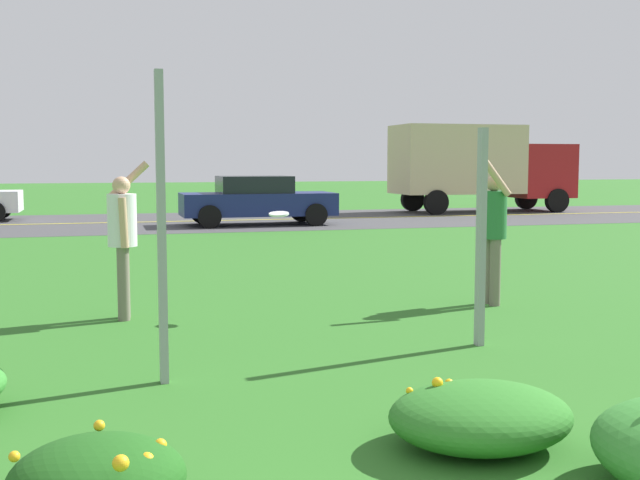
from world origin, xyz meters
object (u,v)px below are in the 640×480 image
object	(u,v)px
sign_post_by_roadside	(481,238)
person_catcher_green_shirt	(493,227)
box_truck_red	(479,163)
person_thrower_white_shirt	(123,233)
car_navy_center_right	(257,200)
frisbee_white	(279,214)
sign_post_near_path	(162,229)

from	to	relation	value
sign_post_by_roadside	person_catcher_green_shirt	xyz separation A→B (m)	(1.22, 2.06, -0.08)
sign_post_by_roadside	box_truck_red	distance (m)	22.12
sign_post_by_roadside	person_thrower_white_shirt	bearing A→B (deg)	145.67
car_navy_center_right	box_truck_red	xyz separation A→B (m)	(9.16, 3.86, 1.06)
person_catcher_green_shirt	car_navy_center_right	world-z (taller)	person_catcher_green_shirt
frisbee_white	sign_post_near_path	bearing A→B (deg)	-120.65
frisbee_white	box_truck_red	size ratio (longest dim) A/B	0.04
sign_post_by_roadside	car_navy_center_right	bearing A→B (deg)	87.23
frisbee_white	person_thrower_white_shirt	bearing A→B (deg)	173.69
sign_post_near_path	person_catcher_green_shirt	distance (m)	5.15
sign_post_near_path	box_truck_red	size ratio (longest dim) A/B	0.39
sign_post_by_roadside	person_thrower_white_shirt	distance (m)	4.18
frisbee_white	box_truck_red	world-z (taller)	box_truck_red
sign_post_by_roadside	person_thrower_white_shirt	size ratio (longest dim) A/B	1.17
frisbee_white	car_navy_center_right	size ratio (longest dim) A/B	0.06
person_thrower_white_shirt	car_navy_center_right	world-z (taller)	person_thrower_white_shirt
sign_post_by_roadside	person_catcher_green_shirt	size ratio (longest dim) A/B	1.14
person_thrower_white_shirt	frisbee_white	world-z (taller)	person_thrower_white_shirt
sign_post_near_path	person_catcher_green_shirt	world-z (taller)	sign_post_near_path
frisbee_white	car_navy_center_right	distance (m)	13.96
sign_post_by_roadside	car_navy_center_right	world-z (taller)	sign_post_by_roadside
car_navy_center_right	person_thrower_white_shirt	bearing A→B (deg)	-107.31
person_thrower_white_shirt	person_catcher_green_shirt	size ratio (longest dim) A/B	0.97
frisbee_white	box_truck_red	distance (m)	21.06
car_navy_center_right	box_truck_red	bearing A→B (deg)	22.85
sign_post_near_path	person_thrower_white_shirt	world-z (taller)	sign_post_near_path
person_thrower_white_shirt	frisbee_white	bearing A→B (deg)	-6.31
box_truck_red	sign_post_by_roadside	bearing A→B (deg)	-116.69
frisbee_white	car_navy_center_right	world-z (taller)	car_navy_center_right
sign_post_by_roadside	frisbee_white	distance (m)	2.69
sign_post_near_path	frisbee_white	bearing A→B (deg)	59.35
sign_post_near_path	person_catcher_green_shirt	size ratio (longest dim) A/B	1.35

